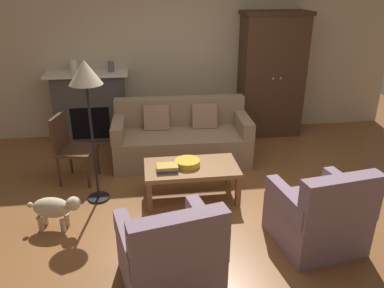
# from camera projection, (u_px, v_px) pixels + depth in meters

# --- Properties ---
(ground_plane) EXTENTS (9.60, 9.60, 0.00)m
(ground_plane) POSITION_uv_depth(u_px,v_px,m) (210.00, 207.00, 4.45)
(ground_plane) COLOR brown
(back_wall) EXTENTS (7.20, 0.10, 2.80)m
(back_wall) POSITION_uv_depth(u_px,v_px,m) (184.00, 49.00, 6.22)
(back_wall) COLOR beige
(back_wall) RESTS_ON ground
(fireplace) EXTENTS (1.26, 0.48, 1.12)m
(fireplace) POSITION_uv_depth(u_px,v_px,m) (90.00, 106.00, 6.13)
(fireplace) COLOR #4C4947
(fireplace) RESTS_ON ground
(armoire) EXTENTS (1.06, 0.57, 2.00)m
(armoire) POSITION_uv_depth(u_px,v_px,m) (271.00, 75.00, 6.24)
(armoire) COLOR #472D1E
(armoire) RESTS_ON ground
(couch) EXTENTS (1.94, 0.90, 0.86)m
(couch) POSITION_uv_depth(u_px,v_px,m) (182.00, 139.00, 5.52)
(couch) COLOR #937A5B
(couch) RESTS_ON ground
(coffee_table) EXTENTS (1.10, 0.60, 0.42)m
(coffee_table) POSITION_uv_depth(u_px,v_px,m) (191.00, 170.00, 4.51)
(coffee_table) COLOR olive
(coffee_table) RESTS_ON ground
(fruit_bowl) EXTENTS (0.30, 0.30, 0.07)m
(fruit_bowl) POSITION_uv_depth(u_px,v_px,m) (188.00, 163.00, 4.48)
(fruit_bowl) COLOR gold
(fruit_bowl) RESTS_ON coffee_table
(book_stack) EXTENTS (0.26, 0.19, 0.07)m
(book_stack) POSITION_uv_depth(u_px,v_px,m) (168.00, 168.00, 4.37)
(book_stack) COLOR #38569E
(book_stack) RESTS_ON coffee_table
(mantel_vase_cream) EXTENTS (0.11, 0.11, 0.21)m
(mantel_vase_cream) POSITION_uv_depth(u_px,v_px,m) (74.00, 66.00, 5.83)
(mantel_vase_cream) COLOR beige
(mantel_vase_cream) RESTS_ON fireplace
(mantel_vase_slate) EXTENTS (0.09, 0.09, 0.16)m
(mantel_vase_slate) POSITION_uv_depth(u_px,v_px,m) (111.00, 67.00, 5.91)
(mantel_vase_slate) COLOR #565B66
(mantel_vase_slate) RESTS_ON fireplace
(armchair_near_left) EXTENTS (0.91, 0.91, 0.88)m
(armchair_near_left) POSITION_uv_depth(u_px,v_px,m) (170.00, 257.00, 3.17)
(armchair_near_left) COLOR gray
(armchair_near_left) RESTS_ON ground
(armchair_near_right) EXTENTS (0.88, 0.87, 0.88)m
(armchair_near_right) POSITION_uv_depth(u_px,v_px,m) (319.00, 217.00, 3.71)
(armchair_near_right) COLOR gray
(armchair_near_right) RESTS_ON ground
(side_chair_wooden) EXTENTS (0.53, 0.53, 0.90)m
(side_chair_wooden) POSITION_uv_depth(u_px,v_px,m) (69.00, 144.00, 4.85)
(side_chair_wooden) COLOR #472D1E
(side_chair_wooden) RESTS_ON ground
(floor_lamp) EXTENTS (0.36, 0.36, 1.67)m
(floor_lamp) POSITION_uv_depth(u_px,v_px,m) (86.00, 81.00, 4.05)
(floor_lamp) COLOR black
(floor_lamp) RESTS_ON ground
(dog) EXTENTS (0.56, 0.28, 0.39)m
(dog) POSITION_uv_depth(u_px,v_px,m) (55.00, 208.00, 3.98)
(dog) COLOR beige
(dog) RESTS_ON ground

